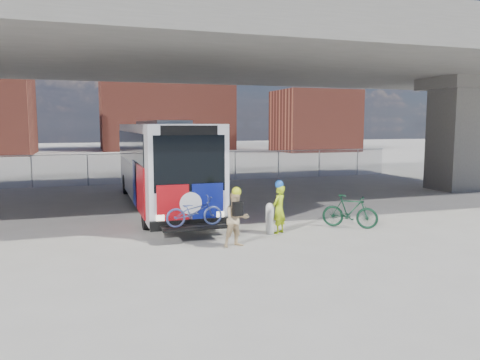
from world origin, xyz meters
name	(u,v)px	position (x,y,z in m)	size (l,w,h in m)	color
ground	(230,220)	(0.00, 0.00, 0.00)	(160.00, 160.00, 0.00)	#9E9991
bus	(161,158)	(-2.00, 3.73, 2.11)	(2.67, 12.90, 3.69)	silver
overpass	(203,55)	(0.00, 4.00, 6.54)	(40.00, 16.00, 7.95)	#605E59
chainlink_fence	(173,159)	(0.00, 12.00, 1.42)	(30.00, 0.06, 30.00)	gray
brick_buildings	(134,110)	(1.23, 48.23, 5.42)	(54.00, 22.00, 12.00)	brown
smokestack	(213,66)	(14.00, 55.00, 12.50)	(2.20, 2.20, 25.00)	brown
bollard	(270,217)	(0.55, -2.60, 0.55)	(0.27, 0.27, 1.02)	silver
cyclist_hivis	(279,208)	(0.87, -2.60, 0.84)	(0.69, 0.66, 1.75)	#B6DA17
cyclist_tan	(236,219)	(-0.97, -3.79, 0.83)	(0.86, 0.72, 1.76)	beige
bike_parked	(350,211)	(3.51, -2.60, 0.57)	(0.54, 1.90, 1.14)	#123A25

